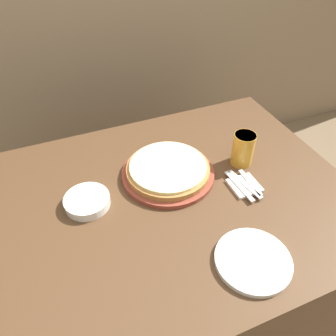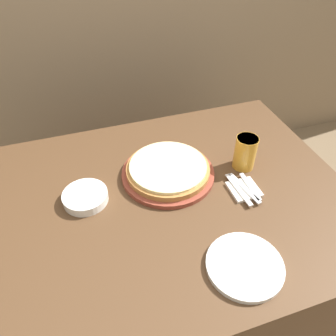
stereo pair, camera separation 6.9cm
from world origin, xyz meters
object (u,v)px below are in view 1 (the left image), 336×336
Objects in this scene: beer_glass at (243,148)px; side_bowl at (87,201)px; fork at (239,186)px; pizza_on_board at (168,171)px; dinner_knife at (245,184)px; dinner_plate at (253,260)px; spoon at (250,182)px.

side_bowl is at bearing 179.28° from beer_glass.
beer_glass is at bearing 55.92° from fork.
pizza_on_board is 2.07× the size of dinner_knife.
dinner_plate is at bearing -117.32° from beer_glass.
side_bowl is 0.61m from dinner_knife.
beer_glass is 0.85× the size of side_bowl.
pizza_on_board is at bearing 5.81° from side_bowl.
dinner_plate is at bearing -121.48° from spoon.
pizza_on_board is 2.23× the size of side_bowl.
dinner_knife is 0.03m from spoon.
dinner_knife is 1.17× the size of spoon.
dinner_plate is at bearing -78.78° from pizza_on_board.
dinner_knife is (0.59, -0.14, -0.00)m from side_bowl.
fork is (0.13, 0.30, 0.01)m from dinner_plate.
pizza_on_board is at bearing 101.22° from dinner_plate.
spoon is at bearing -0.00° from dinner_knife.
fork is at bearing -124.08° from beer_glass.
beer_glass is 0.66m from side_bowl.
dinner_knife is at bearing -34.76° from pizza_on_board.
side_bowl is 1.09× the size of spoon.
fork is (-0.09, -0.13, -0.06)m from beer_glass.
pizza_on_board is 0.33m from spoon.
fork and spoon have the same top height.
pizza_on_board is 0.32m from beer_glass.
beer_glass is 0.93× the size of spoon.
side_bowl is (-0.34, -0.03, -0.01)m from pizza_on_board.
dinner_plate reaches higher than dinner_knife.
side_bowl is at bearing 165.96° from fork.
dinner_knife is at bearing 180.00° from spoon.
beer_glass reaches higher than dinner_plate.
side_bowl is at bearing 167.07° from spoon.
side_bowl is at bearing 134.35° from dinner_plate.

